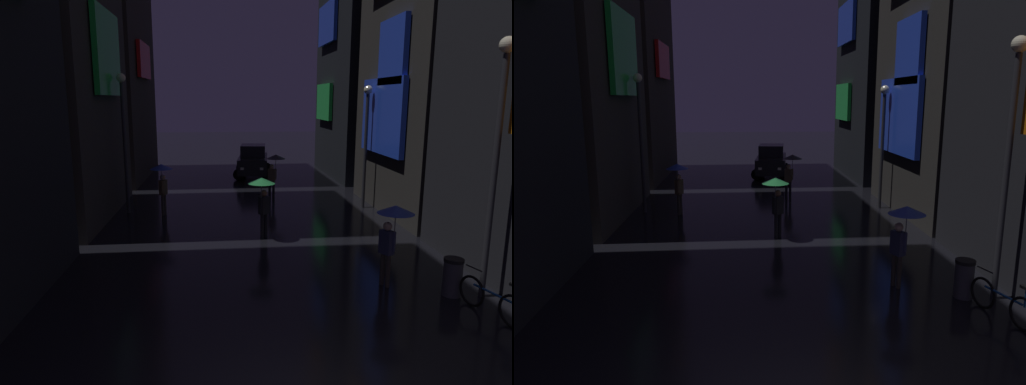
{
  "view_description": "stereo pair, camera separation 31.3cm",
  "coord_description": "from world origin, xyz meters",
  "views": [
    {
      "loc": [
        -1.25,
        -5.48,
        4.65
      ],
      "look_at": [
        0.0,
        9.45,
        1.56
      ],
      "focal_mm": 32.0,
      "sensor_mm": 36.0,
      "label": 1
    },
    {
      "loc": [
        -0.93,
        -5.51,
        4.65
      ],
      "look_at": [
        0.0,
        9.45,
        1.56
      ],
      "focal_mm": 32.0,
      "sensor_mm": 36.0,
      "label": 2
    }
  ],
  "objects": [
    {
      "name": "trash_bin",
      "position": [
        4.3,
        4.36,
        0.47
      ],
      "size": [
        0.46,
        0.46,
        0.93
      ],
      "color": "#3F3F47",
      "rests_on": "ground"
    },
    {
      "name": "pedestrian_near_crossing_green",
      "position": [
        0.19,
        9.21,
        1.67
      ],
      "size": [
        0.9,
        0.9,
        2.12
      ],
      "color": "black",
      "rests_on": "ground"
    },
    {
      "name": "bicycle_parked_at_storefront",
      "position": [
        4.6,
        3.23,
        0.39
      ],
      "size": [
        0.53,
        1.77,
        0.96
      ],
      "color": "black",
      "rests_on": "ground"
    },
    {
      "name": "building_right_far",
      "position": [
        7.48,
        21.94,
        10.03
      ],
      "size": [
        4.25,
        7.86,
        20.04
      ],
      "color": "black",
      "rests_on": "ground"
    },
    {
      "name": "streetlamp_right_near",
      "position": [
        5.0,
        4.25,
        3.69
      ],
      "size": [
        0.36,
        0.36,
        5.97
      ],
      "color": "#2D2D33",
      "rests_on": "ground"
    },
    {
      "name": "pedestrian_midstreet_centre_blue",
      "position": [
        2.98,
        4.96,
        1.67
      ],
      "size": [
        0.9,
        0.9,
        2.12
      ],
      "color": "#38332D",
      "rests_on": "ground"
    },
    {
      "name": "pedestrian_foreground_right_black",
      "position": [
        1.35,
        15.34,
        1.67
      ],
      "size": [
        0.9,
        0.9,
        2.12
      ],
      "color": "black",
      "rests_on": "ground"
    },
    {
      "name": "building_right_mid",
      "position": [
        7.47,
        12.72,
        7.73
      ],
      "size": [
        4.25,
        7.45,
        15.48
      ],
      "color": "#33302D",
      "rests_on": "ground"
    },
    {
      "name": "car_distant",
      "position": [
        0.87,
        21.98,
        0.93
      ],
      "size": [
        2.56,
        4.29,
        1.92
      ],
      "color": "black",
      "rests_on": "ground"
    },
    {
      "name": "pedestrian_foreground_left_blue",
      "position": [
        -3.49,
        12.66,
        1.67
      ],
      "size": [
        0.9,
        0.9,
        2.12
      ],
      "color": "#38332D",
      "rests_on": "ground"
    },
    {
      "name": "streetlamp_left_far",
      "position": [
        -5.0,
        13.3,
        3.51
      ],
      "size": [
        0.36,
        0.36,
        5.64
      ],
      "color": "#2D2D33",
      "rests_on": "ground"
    },
    {
      "name": "streetlamp_right_far",
      "position": [
        5.0,
        13.4,
        3.27
      ],
      "size": [
        0.36,
        0.36,
        5.19
      ],
      "color": "#2D2D33",
      "rests_on": "ground"
    }
  ]
}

